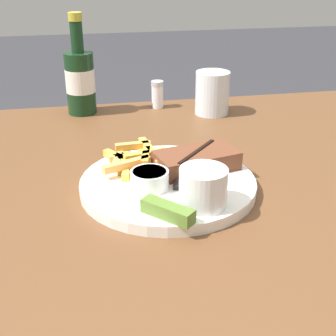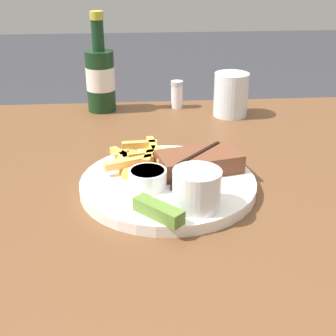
% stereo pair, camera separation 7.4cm
% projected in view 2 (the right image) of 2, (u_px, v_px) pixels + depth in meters
% --- Properties ---
extents(dining_table, '(1.14, 0.94, 0.73)m').
position_uv_depth(dining_table, '(168.00, 236.00, 0.79)').
color(dining_table, brown).
rests_on(dining_table, ground_plane).
extents(dinner_plate, '(0.28, 0.28, 0.02)m').
position_uv_depth(dinner_plate, '(168.00, 184.00, 0.75)').
color(dinner_plate, white).
rests_on(dinner_plate, dining_table).
extents(steak_portion, '(0.15, 0.10, 0.03)m').
position_uv_depth(steak_portion, '(199.00, 162.00, 0.77)').
color(steak_portion, brown).
rests_on(steak_portion, dinner_plate).
extents(fries_pile, '(0.12, 0.14, 0.02)m').
position_uv_depth(fries_pile, '(139.00, 158.00, 0.79)').
color(fries_pile, '#EDB742').
rests_on(fries_pile, dinner_plate).
extents(coleslaw_cup, '(0.07, 0.07, 0.06)m').
position_uv_depth(coleslaw_cup, '(197.00, 187.00, 0.65)').
color(coleslaw_cup, white).
rests_on(coleslaw_cup, dinner_plate).
extents(dipping_sauce_cup, '(0.06, 0.06, 0.03)m').
position_uv_depth(dipping_sauce_cup, '(148.00, 178.00, 0.71)').
color(dipping_sauce_cup, silver).
rests_on(dipping_sauce_cup, dinner_plate).
extents(pickle_spear, '(0.07, 0.07, 0.02)m').
position_uv_depth(pickle_spear, '(158.00, 211.00, 0.64)').
color(pickle_spear, '#567A2D').
rests_on(pickle_spear, dinner_plate).
extents(fork_utensil, '(0.12, 0.09, 0.00)m').
position_uv_depth(fork_utensil, '(130.00, 168.00, 0.78)').
color(fork_utensil, '#B7B7BC').
rests_on(fork_utensil, dinner_plate).
extents(knife_utensil, '(0.07, 0.16, 0.01)m').
position_uv_depth(knife_utensil, '(185.00, 171.00, 0.76)').
color(knife_utensil, '#B7B7BC').
rests_on(knife_utensil, dinner_plate).
extents(beer_bottle, '(0.07, 0.07, 0.23)m').
position_uv_depth(beer_bottle, '(100.00, 77.00, 1.08)').
color(beer_bottle, '#143319').
rests_on(beer_bottle, dining_table).
extents(drinking_glass, '(0.08, 0.08, 0.10)m').
position_uv_depth(drinking_glass, '(231.00, 95.00, 1.06)').
color(drinking_glass, silver).
rests_on(drinking_glass, dining_table).
extents(salt_shaker, '(0.03, 0.03, 0.07)m').
position_uv_depth(salt_shaker, '(177.00, 94.00, 1.12)').
color(salt_shaker, white).
rests_on(salt_shaker, dining_table).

